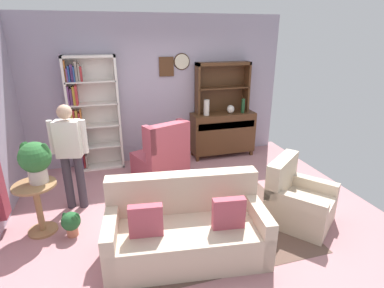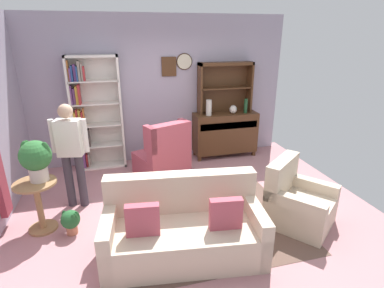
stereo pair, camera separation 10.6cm
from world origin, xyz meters
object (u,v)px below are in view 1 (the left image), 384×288
Objects in this scene: vase_round at (231,109)px; wingback_chair at (162,158)px; bottle_wine at (243,106)px; armchair_floral at (298,202)px; plant_stand at (38,203)px; potted_plant_large at (35,159)px; sideboard_hutch at (222,80)px; couch_floral at (186,230)px; potted_plant_small at (71,222)px; bookshelf at (90,115)px; vase_tall at (207,108)px; person_reading at (70,150)px; sideboard at (223,132)px.

vase_round is 0.16× the size of wingback_chair.
bottle_wine is 2.60m from armchair_floral.
potted_plant_large is (0.05, 0.05, 0.58)m from plant_stand.
sideboard_hutch reaches higher than bottle_wine.
potted_plant_small is (-1.32, 0.71, -0.12)m from couch_floral.
vase_tall is (2.19, -0.17, 0.03)m from bookshelf.
armchair_floral is at bearing -10.09° from potted_plant_small.
vase_tall reaches higher than potted_plant_small.
bottle_wine is 3.45m from person_reading.
couch_floral is 1.76× the size of armchair_floral.
wingback_chair is 1.63m from person_reading.
couch_floral reaches higher than potted_plant_small.
armchair_floral is at bearing -91.03° from vase_round.
vase_tall is at bearing 31.40° from plant_stand.
person_reading reaches higher than vase_tall.
couch_floral is (1.04, -2.83, -0.73)m from bookshelf.
potted_plant_large is at bearing -148.84° from wingback_chair.
sideboard is at bearing -90.00° from sideboard_hutch.
vase_round is 0.09× the size of couch_floral.
bookshelf is 1.91× the size of sideboard_hutch.
bookshelf reaches higher than sideboard_hutch.
vase_tall is 0.94× the size of potted_plant_small.
bottle_wine is 3.88m from potted_plant_small.
sideboard_hutch is 3.24m from person_reading.
bookshelf reaches higher than vase_tall.
bookshelf is 2.11m from plant_stand.
bookshelf is at bearing 175.64° from vase_tall.
vase_tall reaches higher than sideboard.
armchair_floral is at bearing -50.91° from wingback_chair.
person_reading reaches higher than armchair_floral.
potted_plant_small is (0.33, -0.26, -0.81)m from potted_plant_large.
couch_floral is 3.57× the size of potted_plant_large.
plant_stand is at bearing -148.42° from wingback_chair.
potted_plant_small is at bearing -97.59° from bookshelf.
sideboard_hutch is at bearing 30.77° from plant_stand.
sideboard_hutch is 6.47× the size of vase_round.
potted_plant_small is at bearing -141.73° from vase_tall.
plant_stand is at bearing -148.60° from vase_tall.
couch_floral is 2.04m from wingback_chair.
sideboard_hutch reaches higher than sideboard.
bottle_wine is 4.08m from plant_stand.
couch_floral is (-1.93, -2.65, -0.75)m from bottle_wine.
person_reading reaches higher than wingback_chair.
armchair_floral is 2.39m from wingback_chair.
potted_plant_small is at bearing 151.64° from couch_floral.
armchair_floral is 3.25× the size of potted_plant_small.
bookshelf is at bearing 70.72° from plant_stand.
bookshelf is at bearing 176.76° from vase_round.
sideboard_hutch is 2.95m from armchair_floral.
armchair_floral is at bearing -12.33° from plant_stand.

